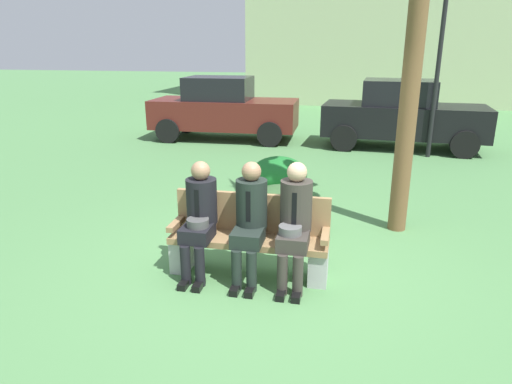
# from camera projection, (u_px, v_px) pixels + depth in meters

# --- Properties ---
(ground_plane) EXTENTS (80.00, 80.00, 0.00)m
(ground_plane) POSITION_uv_depth(u_px,v_px,m) (264.00, 271.00, 5.24)
(ground_plane) COLOR #4E824A
(park_bench) EXTENTS (1.75, 0.44, 0.90)m
(park_bench) POSITION_uv_depth(u_px,v_px,m) (250.00, 238.00, 5.10)
(park_bench) COLOR #99754C
(park_bench) RESTS_ON ground
(seated_man_left) EXTENTS (0.34, 0.72, 1.28)m
(seated_man_left) POSITION_uv_depth(u_px,v_px,m) (199.00, 214.00, 4.99)
(seated_man_left) COLOR black
(seated_man_left) RESTS_ON ground
(seated_man_middle) EXTENTS (0.34, 0.72, 1.30)m
(seated_man_middle) POSITION_uv_depth(u_px,v_px,m) (250.00, 216.00, 4.88)
(seated_man_middle) COLOR #1E2823
(seated_man_middle) RESTS_ON ground
(seated_man_right) EXTENTS (0.34, 0.72, 1.32)m
(seated_man_right) POSITION_uv_depth(u_px,v_px,m) (295.00, 219.00, 4.78)
(seated_man_right) COLOR #38332D
(seated_man_right) RESTS_ON ground
(shrub_near_bench) EXTENTS (0.99, 0.91, 0.62)m
(shrub_near_bench) POSITION_uv_depth(u_px,v_px,m) (279.00, 174.00, 8.02)
(shrub_near_bench) COLOR #1C6B29
(shrub_near_bench) RESTS_ON ground
(shrub_mid_lawn) EXTENTS (1.04, 0.95, 0.65)m
(shrub_mid_lawn) POSITION_uv_depth(u_px,v_px,m) (281.00, 209.00, 6.29)
(shrub_mid_lawn) COLOR #30522B
(shrub_mid_lawn) RESTS_ON ground
(parked_car_near) EXTENTS (3.93, 1.77, 1.68)m
(parked_car_near) POSITION_uv_depth(u_px,v_px,m) (223.00, 109.00, 12.39)
(parked_car_near) COLOR #591E19
(parked_car_near) RESTS_ON ground
(parked_car_far) EXTENTS (4.00, 1.94, 1.68)m
(parked_car_far) POSITION_uv_depth(u_px,v_px,m) (402.00, 115.00, 11.30)
(parked_car_far) COLOR black
(parked_car_far) RESTS_ON ground
(street_lamp) EXTENTS (0.24, 0.24, 3.86)m
(street_lamp) POSITION_uv_depth(u_px,v_px,m) (440.00, 52.00, 9.92)
(street_lamp) COLOR black
(street_lamp) RESTS_ON ground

